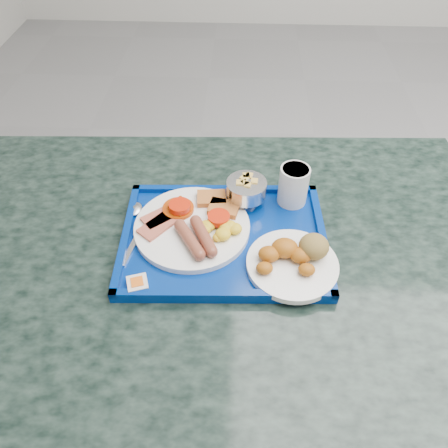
% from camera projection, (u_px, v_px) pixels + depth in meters
% --- Properties ---
extents(table, '(1.26, 0.87, 0.77)m').
position_uv_depth(table, '(219.00, 303.00, 1.05)').
color(table, slate).
rests_on(table, floor).
extents(tray, '(0.44, 0.33, 0.03)m').
position_uv_depth(tray, '(224.00, 239.00, 0.92)').
color(tray, navy).
rests_on(tray, table).
extents(main_plate, '(0.25, 0.25, 0.04)m').
position_uv_depth(main_plate, '(196.00, 225.00, 0.92)').
color(main_plate, white).
rests_on(main_plate, tray).
extents(bread_plate, '(0.18, 0.18, 0.06)m').
position_uv_depth(bread_plate, '(295.00, 258.00, 0.85)').
color(bread_plate, white).
rests_on(bread_plate, tray).
extents(fruit_bowl, '(0.09, 0.09, 0.06)m').
position_uv_depth(fruit_bowl, '(246.00, 189.00, 0.96)').
color(fruit_bowl, silver).
rests_on(fruit_bowl, tray).
extents(juice_cup, '(0.07, 0.07, 0.09)m').
position_uv_depth(juice_cup, '(294.00, 184.00, 0.96)').
color(juice_cup, white).
rests_on(juice_cup, tray).
extents(spoon, '(0.06, 0.19, 0.01)m').
position_uv_depth(spoon, '(135.00, 217.00, 0.95)').
color(spoon, silver).
rests_on(spoon, tray).
extents(knife, '(0.01, 0.15, 0.00)m').
position_uv_depth(knife, '(125.00, 240.00, 0.91)').
color(knife, silver).
rests_on(knife, tray).
extents(jam_packet, '(0.05, 0.05, 0.02)m').
position_uv_depth(jam_packet, '(138.00, 284.00, 0.82)').
color(jam_packet, white).
rests_on(jam_packet, tray).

